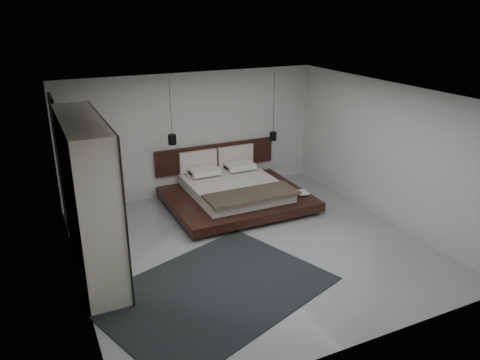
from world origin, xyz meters
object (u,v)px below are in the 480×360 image
wardrobe (89,198)px  rug (214,290)px  bed (234,191)px  pendant_right (273,136)px  lattice_screen (59,163)px  pendant_left (172,139)px

wardrobe → rug: 2.46m
wardrobe → rug: bearing=-43.3°
bed → rug: (-1.71, -2.96, -0.29)m
pendant_right → wardrobe: pendant_right is taller
bed → rug: 3.43m
lattice_screen → pendant_right: 4.71m
wardrobe → rug: size_ratio=0.77×
pendant_left → pendant_right: size_ratio=0.87×
bed → pendant_left: (-1.22, 0.48, 1.22)m
lattice_screen → pendant_right: bearing=-0.8°
pendant_right → rug: 4.71m
wardrobe → bed: bearing=25.2°
lattice_screen → bed: bearing=-8.9°
pendant_left → bed: bearing=-21.7°
bed → lattice_screen: bearing=171.1°
pendant_left → pendant_right: bearing=0.0°
bed → pendant_left: pendant_left is taller
pendant_left → wardrobe: size_ratio=0.53×
bed → wardrobe: wardrobe is taller
pendant_left → rug: 3.79m
pendant_left → wardrobe: (-2.02, -2.00, -0.22)m
lattice_screen → wardrobe: lattice_screen is taller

